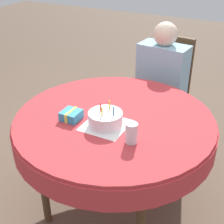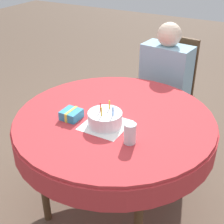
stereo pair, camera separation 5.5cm
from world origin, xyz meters
name	(u,v)px [view 2 (the right image)]	position (x,y,z in m)	size (l,w,h in m)	color
ground_plane	(114,204)	(0.00, 0.00, 0.00)	(12.00, 12.00, 0.00)	brown
dining_table	(114,128)	(0.00, 0.00, 0.66)	(1.25, 1.25, 0.75)	#BC3338
chair	(168,90)	(0.01, 0.97, 0.53)	(0.45, 0.45, 0.98)	#4C331E
person	(165,76)	(0.00, 0.88, 0.69)	(0.43, 0.34, 1.14)	beige
napkin	(106,125)	(0.00, -0.11, 0.75)	(0.25, 0.25, 0.00)	white
birthday_cake	(106,119)	(0.00, -0.11, 0.79)	(0.20, 0.20, 0.14)	white
drinking_glass	(130,133)	(0.20, -0.20, 0.81)	(0.07, 0.07, 0.12)	silver
gift_box	(71,114)	(-0.22, -0.15, 0.78)	(0.11, 0.12, 0.06)	teal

